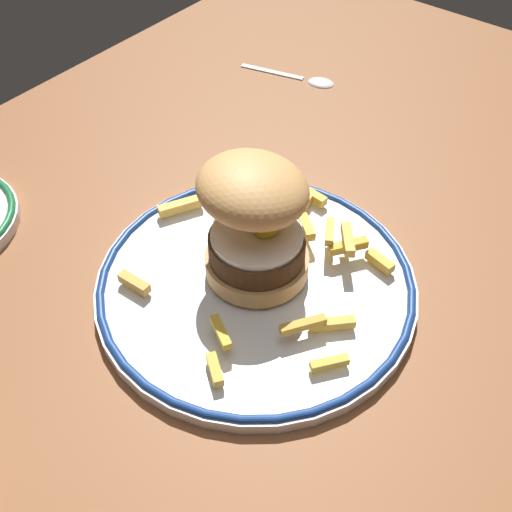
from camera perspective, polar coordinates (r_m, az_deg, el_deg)
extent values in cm
cube|color=brown|center=(61.67, 1.95, -3.86)|extent=(123.52, 92.13, 4.00)
cylinder|color=silver|center=(59.29, 0.00, -2.67)|extent=(29.69, 29.69, 1.20)
torus|color=navy|center=(58.84, 0.00, -2.29)|extent=(29.29, 29.29, 0.80)
cylinder|color=tan|center=(58.69, 0.08, -0.57)|extent=(9.57, 9.57, 1.80)
cylinder|color=#452A15|center=(57.18, 0.08, 0.87)|extent=(8.77, 8.77, 2.38)
cylinder|color=white|center=(56.16, 0.08, 1.90)|extent=(8.27, 8.27, 0.50)
ellipsoid|color=yellow|center=(55.84, 0.70, 2.54)|extent=(2.60, 2.60, 1.40)
ellipsoid|color=tan|center=(53.97, -0.52, 5.86)|extent=(14.02, 13.88, 5.99)
cube|color=#E7B84D|center=(65.32, -6.78, 4.46)|extent=(4.55, 3.01, 0.98)
cube|color=gold|center=(58.60, -10.83, -2.38)|extent=(1.11, 3.25, 0.94)
cube|color=gold|center=(61.46, 4.53, 2.60)|extent=(2.61, 3.00, 0.94)
cube|color=gold|center=(52.73, 6.59, -9.49)|extent=(3.04, 2.54, 0.75)
cube|color=gold|center=(66.46, 4.94, 5.46)|extent=(1.19, 3.71, 0.90)
cube|color=gold|center=(65.15, 4.21, 4.55)|extent=(3.04, 1.48, 0.94)
cube|color=gold|center=(53.31, -3.17, -6.80)|extent=(2.32, 3.31, 0.77)
cube|color=gold|center=(60.40, 6.60, 2.19)|extent=(3.18, 2.38, 0.79)
cube|color=gold|center=(67.92, 2.41, 6.65)|extent=(3.19, 2.51, 0.87)
cube|color=gold|center=(63.29, -2.07, 3.15)|extent=(3.21, 3.55, 0.95)
cube|color=gold|center=(60.19, 8.24, 0.89)|extent=(3.63, 2.87, 0.87)
cube|color=gold|center=(59.42, 8.21, 1.47)|extent=(3.52, 3.11, 0.91)
cube|color=gold|center=(53.84, 4.21, -6.16)|extent=(3.83, 2.87, 0.76)
cube|color=gold|center=(52.09, -3.70, -10.09)|extent=(2.38, 2.86, 0.85)
cube|color=gold|center=(60.51, 11.02, -0.45)|extent=(1.50, 3.08, 0.92)
cube|color=gold|center=(55.05, 6.80, -6.04)|extent=(3.49, 3.43, 0.86)
cube|color=silver|center=(90.04, 1.45, 16.21)|extent=(3.13, 8.90, 0.32)
ellipsoid|color=silver|center=(87.95, 5.84, 15.34)|extent=(3.45, 4.15, 0.90)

